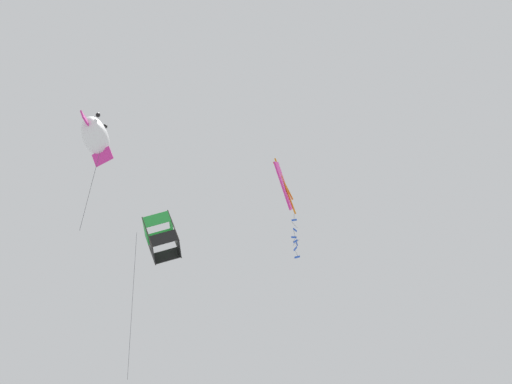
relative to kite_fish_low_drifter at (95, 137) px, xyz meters
name	(u,v)px	position (x,y,z in m)	size (l,w,h in m)	color
kite_fish_low_drifter	(95,137)	(0.00, 0.00, 0.00)	(1.80, 1.88, 5.72)	white
kite_box_highest	(162,238)	(6.13, -2.34, 0.72)	(2.32, 1.83, 7.10)	green
kite_diamond_mid_left	(284,186)	(-0.83, -6.60, -2.72)	(2.19, 0.91, 4.58)	#DB2D93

